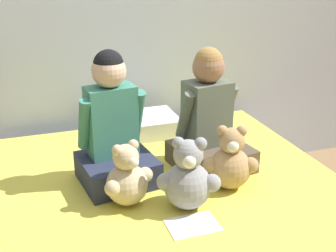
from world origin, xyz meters
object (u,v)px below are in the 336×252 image
(child_on_left, at_px, (114,132))
(sign_card, at_px, (193,225))
(teddy_bear_held_by_left_child, at_px, (127,178))
(pillow_at_headboard, at_px, (137,126))
(teddy_bear_between_children, at_px, (189,179))
(teddy_bear_held_by_right_child, at_px, (230,162))
(child_on_right, at_px, (209,122))
(bed, at_px, (179,240))

(child_on_left, height_order, sign_card, child_on_left)
(teddy_bear_held_by_left_child, distance_m, pillow_at_headboard, 0.80)
(pillow_at_headboard, bearing_deg, teddy_bear_between_children, -89.75)
(teddy_bear_held_by_right_child, distance_m, sign_card, 0.39)
(child_on_right, height_order, teddy_bear_between_children, child_on_right)
(child_on_right, xyz_separation_m, teddy_bear_held_by_right_child, (0.00, -0.25, -0.11))
(child_on_left, bearing_deg, sign_card, -74.27)
(teddy_bear_between_children, xyz_separation_m, pillow_at_headboard, (-0.00, 0.87, -0.08))
(child_on_left, relative_size, sign_card, 3.05)
(bed, xyz_separation_m, teddy_bear_held_by_left_child, (-0.24, 0.01, 0.37))
(teddy_bear_held_by_left_child, distance_m, teddy_bear_held_by_right_child, 0.49)
(pillow_at_headboard, relative_size, sign_card, 2.36)
(teddy_bear_held_by_right_child, relative_size, teddy_bear_between_children, 0.95)
(sign_card, bearing_deg, child_on_right, 60.35)
(bed, bearing_deg, child_on_right, 45.06)
(child_on_right, height_order, teddy_bear_held_by_right_child, child_on_right)
(bed, height_order, teddy_bear_held_by_right_child, teddy_bear_held_by_right_child)
(pillow_at_headboard, bearing_deg, teddy_bear_held_by_left_child, -107.71)
(child_on_right, xyz_separation_m, sign_card, (-0.28, -0.49, -0.24))
(pillow_at_headboard, bearing_deg, bed, -90.00)
(child_on_right, bearing_deg, child_on_left, 171.12)
(bed, distance_m, child_on_left, 0.61)
(child_on_left, distance_m, child_on_right, 0.49)
(teddy_bear_held_by_right_child, height_order, sign_card, teddy_bear_held_by_right_child)
(child_on_right, height_order, sign_card, child_on_right)
(child_on_left, distance_m, pillow_at_headboard, 0.61)
(teddy_bear_held_by_left_child, relative_size, teddy_bear_held_by_right_child, 0.94)
(child_on_right, bearing_deg, sign_card, -128.81)
(teddy_bear_between_children, bearing_deg, sign_card, -82.49)
(teddy_bear_held_by_left_child, height_order, teddy_bear_between_children, teddy_bear_between_children)
(teddy_bear_between_children, relative_size, sign_card, 1.57)
(bed, bearing_deg, teddy_bear_held_by_left_child, 177.15)
(teddy_bear_between_children, bearing_deg, bed, 113.65)
(child_on_left, xyz_separation_m, sign_card, (0.21, -0.49, -0.25))
(bed, xyz_separation_m, child_on_left, (-0.25, 0.24, 0.50))
(child_on_right, height_order, pillow_at_headboard, child_on_right)
(child_on_right, distance_m, pillow_at_headboard, 0.60)
(child_on_left, relative_size, teddy_bear_between_children, 1.95)
(child_on_right, relative_size, pillow_at_headboard, 1.25)
(bed, height_order, teddy_bear_held_by_left_child, teddy_bear_held_by_left_child)
(teddy_bear_held_by_right_child, bearing_deg, sign_card, -120.15)
(teddy_bear_held_by_left_child, bearing_deg, child_on_left, 67.54)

